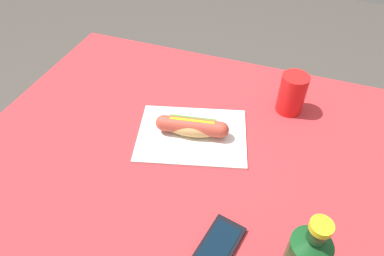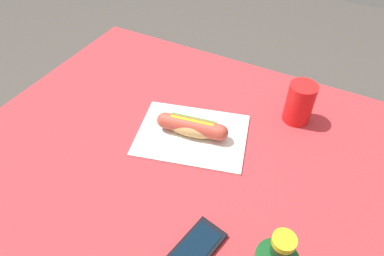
% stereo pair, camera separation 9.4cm
% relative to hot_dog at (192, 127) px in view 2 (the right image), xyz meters
% --- Properties ---
extents(dining_table, '(1.11, 0.91, 0.75)m').
position_rel_hot_dog_xyz_m(dining_table, '(-0.02, -0.05, -0.17)').
color(dining_table, brown).
rests_on(dining_table, ground).
extents(paper_wrapper, '(0.35, 0.30, 0.01)m').
position_rel_hot_dog_xyz_m(paper_wrapper, '(0.00, -0.00, -0.03)').
color(paper_wrapper, silver).
rests_on(paper_wrapper, dining_table).
extents(hot_dog, '(0.20, 0.08, 0.05)m').
position_rel_hot_dog_xyz_m(hot_dog, '(0.00, 0.00, 0.00)').
color(hot_dog, tan).
rests_on(hot_dog, paper_wrapper).
extents(cell_phone, '(0.10, 0.16, 0.01)m').
position_rel_hot_dog_xyz_m(cell_phone, '(0.16, -0.30, -0.03)').
color(cell_phone, black).
rests_on(cell_phone, dining_table).
extents(drinking_cup, '(0.08, 0.08, 0.12)m').
position_rel_hot_dog_xyz_m(drinking_cup, '(0.24, 0.20, 0.03)').
color(drinking_cup, red).
rests_on(drinking_cup, dining_table).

